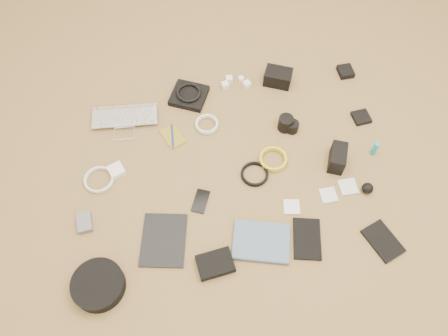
{
  "coord_description": "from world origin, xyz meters",
  "views": [
    {
      "loc": [
        -0.15,
        -0.98,
        1.7
      ],
      "look_at": [
        -0.01,
        -0.0,
        0.02
      ],
      "focal_mm": 35.0,
      "sensor_mm": 36.0,
      "label": 1
    }
  ],
  "objects": [
    {
      "name": "phone",
      "position": [
        -0.13,
        -0.14,
        0.0
      ],
      "size": [
        0.1,
        0.12,
        0.01
      ],
      "primitive_type": "cube",
      "rotation": [
        0.0,
        0.0,
        -0.39
      ],
      "color": "black",
      "rests_on": "ground"
    },
    {
      "name": "pen_blue",
      "position": [
        -0.22,
        0.21,
        0.01
      ],
      "size": [
        0.01,
        0.13,
        0.01
      ],
      "primitive_type": "cylinder",
      "rotation": [
        1.57,
        0.0,
        -0.03
      ],
      "color": "#131C9B",
      "rests_on": "notebook_olive"
    },
    {
      "name": "dslr_camera",
      "position": [
        0.33,
        0.47,
        0.04
      ],
      "size": [
        0.16,
        0.14,
        0.08
      ],
      "primitive_type": "cube",
      "rotation": [
        0.0,
        0.0,
        -0.4
      ],
      "color": "black",
      "rests_on": "ground"
    },
    {
      "name": "power_brick",
      "position": [
        -0.49,
        0.06,
        0.01
      ],
      "size": [
        0.09,
        0.09,
        0.03
      ],
      "primitive_type": "cube",
      "rotation": [
        0.0,
        0.0,
        0.4
      ],
      "color": "white",
      "rests_on": "ground"
    },
    {
      "name": "cable_white_a",
      "position": [
        -0.06,
        0.25,
        0.01
      ],
      "size": [
        0.14,
        0.14,
        0.01
      ],
      "primitive_type": "torus",
      "rotation": [
        0.0,
        0.0,
        -0.26
      ],
      "color": "silver",
      "rests_on": "ground"
    },
    {
      "name": "card_reader",
      "position": [
        0.69,
        0.19,
        0.01
      ],
      "size": [
        0.09,
        0.09,
        0.02
      ],
      "primitive_type": "cube",
      "rotation": [
        0.0,
        0.0,
        0.12
      ],
      "color": "black",
      "rests_on": "ground"
    },
    {
      "name": "tablet",
      "position": [
        -0.3,
        -0.3,
        0.01
      ],
      "size": [
        0.22,
        0.26,
        0.01
      ],
      "primitive_type": "cube",
      "rotation": [
        0.0,
        0.0,
        -0.17
      ],
      "color": "black",
      "rests_on": "ground"
    },
    {
      "name": "headphone_pouch",
      "position": [
        -0.12,
        0.44,
        0.01
      ],
      "size": [
        0.22,
        0.21,
        0.03
      ],
      "primitive_type": "cube",
      "rotation": [
        0.0,
        0.0,
        -0.43
      ],
      "color": "black",
      "rests_on": "ground"
    },
    {
      "name": "battery_charger",
      "position": [
        -0.62,
        -0.17,
        0.01
      ],
      "size": [
        0.07,
        0.1,
        0.03
      ],
      "primitive_type": "cube",
      "rotation": [
        0.0,
        0.0,
        0.1
      ],
      "color": "slate",
      "rests_on": "ground"
    },
    {
      "name": "charger_d",
      "position": [
        0.07,
        0.48,
        0.02
      ],
      "size": [
        0.04,
        0.04,
        0.03
      ],
      "primitive_type": "cube",
      "rotation": [
        0.0,
        0.0,
        0.22
      ],
      "color": "white",
      "rests_on": "ground"
    },
    {
      "name": "flash",
      "position": [
        0.5,
        -0.04,
        0.05
      ],
      "size": [
        0.11,
        0.14,
        0.09
      ],
      "primitive_type": "cube",
      "rotation": [
        0.0,
        0.0,
        -0.38
      ],
      "color": "black",
      "rests_on": "ground"
    },
    {
      "name": "notebook_black_a",
      "position": [
        0.28,
        -0.38,
        0.01
      ],
      "size": [
        0.14,
        0.2,
        0.01
      ],
      "primitive_type": "cube",
      "rotation": [
        0.0,
        0.0,
        -0.2
      ],
      "color": "black",
      "rests_on": "ground"
    },
    {
      "name": "lens_pouch",
      "position": [
        0.69,
        0.48,
        0.01
      ],
      "size": [
        0.08,
        0.09,
        0.03
      ],
      "primitive_type": "cube",
      "rotation": [
        0.0,
        0.0,
        0.05
      ],
      "color": "black",
      "rests_on": "ground"
    },
    {
      "name": "notebook_black_b",
      "position": [
        0.59,
        -0.43,
        0.01
      ],
      "size": [
        0.16,
        0.19,
        0.01
      ],
      "primitive_type": "cube",
      "rotation": [
        0.0,
        0.0,
        0.38
      ],
      "color": "black",
      "rests_on": "ground"
    },
    {
      "name": "cable_white_b",
      "position": [
        -0.56,
        0.02,
        0.01
      ],
      "size": [
        0.17,
        0.17,
        0.01
      ],
      "primitive_type": "torus",
      "rotation": [
        0.0,
        0.0,
        0.41
      ],
      "color": "silver",
      "rests_on": "ground"
    },
    {
      "name": "headphone_case",
      "position": [
        -0.56,
        -0.45,
        0.03
      ],
      "size": [
        0.27,
        0.27,
        0.06
      ],
      "primitive_type": "cylinder",
      "rotation": [
        0.0,
        0.0,
        -0.43
      ],
      "color": "black",
      "rests_on": "ground"
    },
    {
      "name": "paperback",
      "position": [
        0.07,
        -0.45,
        0.01
      ],
      "size": [
        0.26,
        0.22,
        0.02
      ],
      "primitive_type": "imported",
      "rotation": [
        0.0,
        0.0,
        1.33
      ],
      "color": "#48637A",
      "rests_on": "ground"
    },
    {
      "name": "notebook_olive",
      "position": [
        -0.22,
        0.21,
        0.0
      ],
      "size": [
        0.12,
        0.15,
        0.01
      ],
      "primitive_type": "cube",
      "rotation": [
        0.0,
        0.0,
        0.43
      ],
      "color": "olive",
      "rests_on": "ground"
    },
    {
      "name": "lens_cleaner",
      "position": [
        0.68,
        -0.01,
        0.04
      ],
      "size": [
        0.03,
        0.03,
        0.08
      ],
      "primitive_type": "cylinder",
      "rotation": [
        0.0,
        0.0,
        0.35
      ],
      "color": "teal",
      "rests_on": "ground"
    },
    {
      "name": "lens_b",
      "position": [
        0.34,
        0.17,
        0.03
      ],
      "size": [
        0.07,
        0.07,
        0.05
      ],
      "primitive_type": "cylinder",
      "rotation": [
        0.0,
        0.0,
        -0.25
      ],
      "color": "black",
      "rests_on": "ground"
    },
    {
      "name": "charger_c",
      "position": [
        0.18,
        0.47,
        0.02
      ],
      "size": [
        0.04,
        0.04,
        0.03
      ],
      "primitive_type": "cube",
      "rotation": [
        0.0,
        0.0,
        0.33
      ],
      "color": "white",
      "rests_on": "ground"
    },
    {
      "name": "laptop",
      "position": [
        -0.44,
        0.31,
        0.01
      ],
      "size": [
        0.32,
        0.23,
        0.02
      ],
      "primitive_type": "imported",
      "rotation": [
        0.0,
        0.0,
        -0.05
      ],
      "color": "silver",
      "rests_on": "ground"
    },
    {
      "name": "drive_case",
      "position": [
        -0.11,
        -0.43,
        0.02
      ],
      "size": [
        0.16,
        0.12,
        0.04
      ],
      "primitive_type": "cube",
      "rotation": [
        0.0,
        0.0,
        0.15
      ],
      "color": "black",
      "rests_on": "ground"
    },
    {
      "name": "filter_case_mid",
      "position": [
        0.42,
        -0.19,
        0.0
      ],
      "size": [
        0.07,
        0.07,
        0.01
      ],
      "primitive_type": "cube",
      "rotation": [
        0.0,
        0.0,
        0.06
      ],
      "color": "silver",
      "rests_on": "ground"
    },
    {
      "name": "cable_black",
      "position": [
        0.12,
        -0.05,
        0.01
      ],
      "size": [
        0.15,
        0.15,
        0.01
      ],
      "primitive_type": "torus",
      "rotation": [
        0.0,
        0.0,
        0.2
      ],
      "color": "black",
      "rests_on": "ground"
    },
    {
      "name": "cable_yellow",
      "position": [
        0.22,
        0.02,
        0.01
      ],
      "size": [
        0.16,
        0.16,
        0.01
      ],
      "primitive_type": "torus",
      "rotation": [
        0.0,
        0.0,
        -0.32
      ],
      "color": "gold",
      "rests_on": "ground"
    },
    {
      "name": "lens_a",
      "position": [
        0.31,
        0.19,
        0.04
      ],
      "size": [
        0.08,
        0.08,
        0.07
      ],
      "primitive_type": "cylinder",
      "rotation": [
        0.0,
        0.0,
        0.09
      ],
      "color": "black",
      "rests_on": "ground"
    },
    {
      "name": "air_blower",
      "position": [
        0.59,
        -0.19,
        0.02
      ],
      "size": [
        0.05,
        0.05,
        0.05
      ],
      "primitive_type": "sphere",
      "rotation": [
        0.0,
        0.0,
        0.02
      ],
      "color": "black",
      "rests_on": "ground"
    },
    {
      "name": "filter_case_right",
      "position": [
        0.52,
        -0.17,
        0.01
      ],
      "size": [
        0.08,
        0.08,
        0.01
      ],
      "primitive_type": "cube",
      "rotation": [
        0.0,
        0.0,
        0.02
      ],
      "color": "silver",
      "rests_on": "ground"
    },
    {
      "name": "filter_case_left",
      "position": [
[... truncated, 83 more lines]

